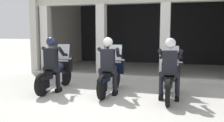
{
  "coord_description": "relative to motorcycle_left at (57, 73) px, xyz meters",
  "views": [
    {
      "loc": [
        1.96,
        -6.31,
        1.75
      ],
      "look_at": [
        0.0,
        0.52,
        0.89
      ],
      "focal_mm": 39.72,
      "sensor_mm": 36.0,
      "label": 1
    }
  ],
  "objects": [
    {
      "name": "station_building",
      "position": [
        1.73,
        5.32,
        1.62
      ],
      "size": [
        8.54,
        5.05,
        3.39
      ],
      "color": "black",
      "rests_on": "ground"
    },
    {
      "name": "police_officer_center",
      "position": [
        1.66,
        -0.15,
        0.44
      ],
      "size": [
        0.63,
        0.61,
        1.58
      ],
      "rotation": [
        0.0,
        0.0,
        -0.11
      ],
      "color": "black",
      "rests_on": "ground"
    },
    {
      "name": "police_officer_left",
      "position": [
        -0.0,
        -0.28,
        0.44
      ],
      "size": [
        0.63,
        0.61,
        1.58
      ],
      "rotation": [
        0.0,
        0.0,
        -0.04
      ],
      "color": "black",
      "rests_on": "ground"
    },
    {
      "name": "police_officer_right",
      "position": [
        3.31,
        -0.25,
        0.44
      ],
      "size": [
        0.63,
        0.61,
        1.58
      ],
      "rotation": [
        0.0,
        0.0,
        -0.16
      ],
      "color": "black",
      "rests_on": "ground"
    },
    {
      "name": "motorcycle_center",
      "position": [
        1.66,
        0.14,
        0.0
      ],
      "size": [
        0.62,
        2.04,
        1.35
      ],
      "rotation": [
        0.0,
        0.0,
        -0.11
      ],
      "color": "black",
      "rests_on": "ground"
    },
    {
      "name": "motorcycle_left",
      "position": [
        0.0,
        0.0,
        0.0
      ],
      "size": [
        0.62,
        2.04,
        1.35
      ],
      "rotation": [
        0.0,
        0.0,
        -0.04
      ],
      "color": "black",
      "rests_on": "ground"
    },
    {
      "name": "motorcycle_right",
      "position": [
        3.32,
        0.03,
        0.0
      ],
      "size": [
        0.62,
        2.04,
        1.35
      ],
      "rotation": [
        0.0,
        0.0,
        -0.16
      ],
      "color": "black",
      "rests_on": "ground"
    },
    {
      "name": "ground_plane",
      "position": [
        1.66,
        2.72,
        -0.5
      ],
      "size": [
        80.0,
        80.0,
        0.0
      ],
      "primitive_type": "plane",
      "color": "#A8A59E"
    },
    {
      "name": "kerb_strip",
      "position": [
        1.73,
        2.29,
        -0.44
      ],
      "size": [
        8.04,
        0.24,
        0.12
      ],
      "primitive_type": "cube",
      "color": "#B7B5AD",
      "rests_on": "ground"
    }
  ]
}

